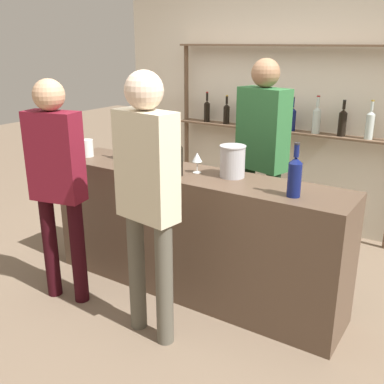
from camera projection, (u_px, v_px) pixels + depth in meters
name	position (u px, v px, depth m)	size (l,w,h in m)	color
ground_plane	(192.00, 289.00, 3.66)	(16.00, 16.00, 0.00)	#7A6651
bar_counter	(192.00, 234.00, 3.50)	(2.40, 0.50, 0.98)	brown
back_wall	(288.00, 93.00, 4.68)	(4.00, 0.12, 2.80)	beige
back_shelf	(283.00, 110.00, 4.58)	(2.37, 0.18, 1.89)	brown
counter_bottle_0	(177.00, 157.00, 3.25)	(0.08, 0.08, 0.36)	black
counter_bottle_1	(124.00, 145.00, 3.68)	(0.07, 0.07, 0.34)	black
counter_bottle_2	(295.00, 176.00, 2.81)	(0.09, 0.09, 0.35)	#0F1956
counter_bottle_3	(137.00, 142.00, 3.73)	(0.09, 0.09, 0.34)	black
wine_glass	(197.00, 158.00, 3.33)	(0.08, 0.08, 0.15)	silver
ice_bucket	(233.00, 161.00, 3.22)	(0.19, 0.19, 0.23)	#B2B2B7
cork_jar	(87.00, 148.00, 3.82)	(0.11, 0.11, 0.14)	silver
customer_left	(57.00, 175.00, 3.23)	(0.42, 0.25, 1.68)	black
server_behind_counter	(262.00, 147.00, 3.83)	(0.48, 0.31, 1.79)	black
customer_center	(147.00, 188.00, 2.77)	(0.43, 0.23, 1.77)	#575347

